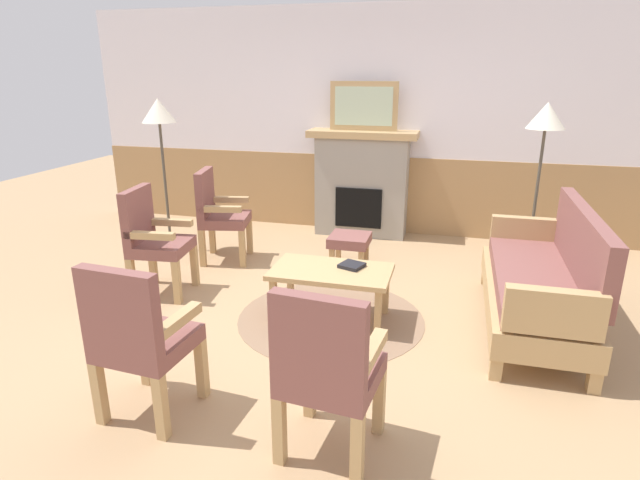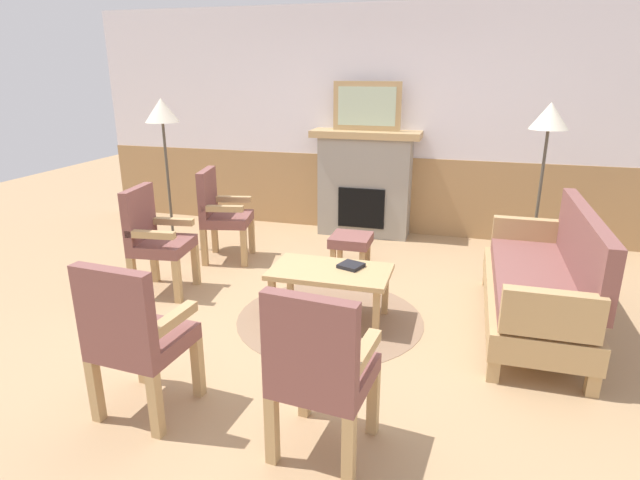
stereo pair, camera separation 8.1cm
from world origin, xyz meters
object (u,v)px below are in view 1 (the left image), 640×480
object	(u,v)px
footstool	(350,242)
book_on_table	(352,265)
fireplace	(362,183)
framed_picture	(364,106)
armchair_front_left	(327,367)
couch	(541,282)
armchair_front_center	(139,335)
floor_lamp_by_couch	(545,127)
armchair_by_window_left	(153,237)
floor_lamp_by_chairs	(159,121)
coffee_table	(331,276)
armchair_near_fireplace	(218,211)

from	to	relation	value
footstool	book_on_table	bearing A→B (deg)	-77.51
fireplace	framed_picture	xyz separation A→B (m)	(0.00, 0.00, 0.91)
footstool	armchair_front_left	world-z (taller)	armchair_front_left
couch	footstool	xyz separation A→B (m)	(-1.71, 0.90, -0.11)
armchair_front_center	floor_lamp_by_couch	distance (m)	4.08
armchair_front_left	footstool	bearing A→B (deg)	99.24
armchair_by_window_left	floor_lamp_by_chairs	xyz separation A→B (m)	(-0.52, 1.12, 0.91)
couch	armchair_front_left	world-z (taller)	same
coffee_table	armchair_front_left	distance (m)	1.61
armchair_front_left	coffee_table	bearing A→B (deg)	102.83
armchair_by_window_left	floor_lamp_by_couch	xyz separation A→B (m)	(3.37, 1.50, 0.91)
fireplace	coffee_table	bearing A→B (deg)	-85.33
armchair_by_window_left	coffee_table	bearing A→B (deg)	-4.05
couch	floor_lamp_by_chairs	bearing A→B (deg)	165.78
floor_lamp_by_couch	floor_lamp_by_chairs	bearing A→B (deg)	-174.36
framed_picture	armchair_by_window_left	bearing A→B (deg)	-123.25
footstool	armchair_near_fireplace	world-z (taller)	armchair_near_fireplace
framed_picture	floor_lamp_by_couch	world-z (taller)	framed_picture
coffee_table	floor_lamp_by_chairs	xyz separation A→B (m)	(-2.19, 1.24, 1.06)
couch	floor_lamp_by_couch	world-z (taller)	floor_lamp_by_couch
coffee_table	armchair_near_fireplace	xyz separation A→B (m)	(-1.49, 1.07, 0.15)
armchair_near_fireplace	floor_lamp_by_chairs	world-z (taller)	floor_lamp_by_chairs
framed_picture	coffee_table	bearing A→B (deg)	-85.33
book_on_table	footstool	size ratio (longest dim) A/B	0.44
framed_picture	armchair_front_center	bearing A→B (deg)	-98.24
armchair_by_window_left	framed_picture	bearing A→B (deg)	56.75
armchair_near_fireplace	armchair_by_window_left	size ratio (longest dim) A/B	1.00
coffee_table	armchair_by_window_left	bearing A→B (deg)	175.95
armchair_front_left	floor_lamp_by_couch	size ratio (longest dim) A/B	0.58
armchair_by_window_left	armchair_front_center	world-z (taller)	same
armchair_by_window_left	armchair_front_center	bearing A→B (deg)	-60.59
framed_picture	armchair_near_fireplace	xyz separation A→B (m)	(-1.30, -1.31, -1.02)
couch	armchair_front_center	world-z (taller)	same
fireplace	armchair_near_fireplace	world-z (taller)	fireplace
footstool	floor_lamp_by_chairs	xyz separation A→B (m)	(-2.10, 0.07, 1.17)
armchair_front_center	floor_lamp_by_couch	world-z (taller)	floor_lamp_by_couch
armchair_near_fireplace	footstool	bearing A→B (deg)	3.93
framed_picture	footstool	size ratio (longest dim) A/B	2.00
fireplace	footstool	size ratio (longest dim) A/B	3.25
framed_picture	fireplace	bearing A→B (deg)	-90.00
armchair_near_fireplace	floor_lamp_by_couch	size ratio (longest dim) A/B	0.58
footstool	couch	bearing A→B (deg)	-27.75
footstool	coffee_table	bearing A→B (deg)	-85.66
armchair_front_center	coffee_table	bearing A→B (deg)	63.37
book_on_table	armchair_near_fireplace	world-z (taller)	armchair_near_fireplace
couch	coffee_table	size ratio (longest dim) A/B	1.88
floor_lamp_by_chairs	armchair_by_window_left	bearing A→B (deg)	-65.23
footstool	fireplace	bearing A→B (deg)	94.99
fireplace	framed_picture	distance (m)	0.91
footstool	armchair_by_window_left	bearing A→B (deg)	-146.51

